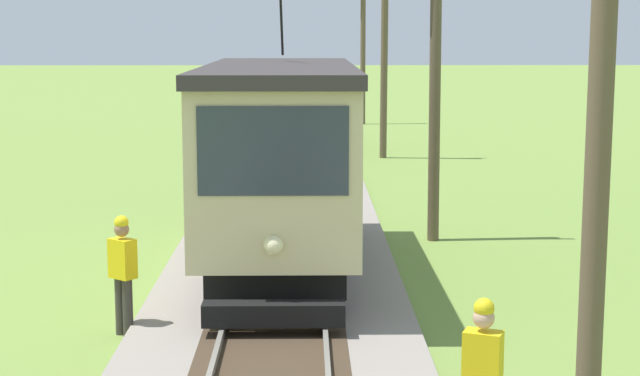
{
  "coord_description": "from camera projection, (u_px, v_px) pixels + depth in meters",
  "views": [
    {
      "loc": [
        0.45,
        1.43,
        4.43
      ],
      "look_at": [
        0.73,
        20.58,
        1.45
      ],
      "focal_mm": 57.24,
      "sensor_mm": 36.0,
      "label": 1
    }
  ],
  "objects": [
    {
      "name": "second_worker",
      "position": [
        123.0,
        270.0,
        14.79
      ],
      "size": [
        0.45,
        0.42,
        1.78
      ],
      "rotation": [
        0.0,
        0.0,
        0.9
      ],
      "color": "#38332D",
      "rests_on": "ground"
    },
    {
      "name": "utility_pole_mid",
      "position": [
        435.0,
        80.0,
        21.25
      ],
      "size": [
        1.4,
        0.44,
        6.59
      ],
      "color": "brown",
      "rests_on": "ground"
    },
    {
      "name": "utility_pole_near_tram",
      "position": [
        601.0,
        77.0,
        9.31
      ],
      "size": [
        1.4,
        0.29,
        7.81
      ],
      "color": "brown",
      "rests_on": "ground"
    },
    {
      "name": "red_tram",
      "position": [
        280.0,
        157.0,
        18.12
      ],
      "size": [
        2.6,
        8.54,
        4.79
      ],
      "color": "beige",
      "rests_on": "rail_right"
    },
    {
      "name": "utility_pole_far",
      "position": [
        384.0,
        36.0,
        34.8
      ],
      "size": [
        1.4,
        0.53,
        8.21
      ],
      "color": "brown",
      "rests_on": "ground"
    },
    {
      "name": "freight_car",
      "position": [
        293.0,
        107.0,
        38.28
      ],
      "size": [
        2.4,
        5.2,
        2.31
      ],
      "color": "slate",
      "rests_on": "rail_right"
    },
    {
      "name": "utility_pole_distant",
      "position": [
        363.0,
        44.0,
        47.78
      ],
      "size": [
        1.4,
        0.53,
        7.3
      ],
      "color": "brown",
      "rests_on": "ground"
    },
    {
      "name": "track_worker",
      "position": [
        482.0,
        375.0,
        10.28
      ],
      "size": [
        0.44,
        0.37,
        1.78
      ],
      "rotation": [
        0.0,
        0.0,
        -1.97
      ],
      "color": "navy",
      "rests_on": "ground"
    }
  ]
}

